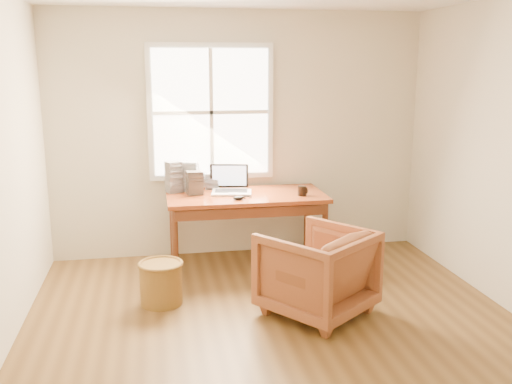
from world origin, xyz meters
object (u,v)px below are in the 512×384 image
(desk, at_px, (246,196))
(coffee_mug, at_px, (302,191))
(cd_stack_a, at_px, (191,176))
(armchair, at_px, (317,272))
(laptop, at_px, (231,178))
(wicker_stool, at_px, (161,284))

(desk, height_order, coffee_mug, coffee_mug)
(desk, distance_m, cd_stack_a, 0.62)
(coffee_mug, distance_m, cd_stack_a, 1.17)
(armchair, xyz_separation_m, cd_stack_a, (-0.92, 1.55, 0.54))
(coffee_mug, bearing_deg, desk, 179.70)
(laptop, bearing_deg, armchair, -58.73)
(desk, bearing_deg, wicker_stool, -135.96)
(wicker_stool, distance_m, laptop, 1.38)
(cd_stack_a, bearing_deg, wicker_stool, -107.37)
(laptop, xyz_separation_m, coffee_mug, (0.68, -0.21, -0.11))
(wicker_stool, bearing_deg, armchair, -18.80)
(armchair, bearing_deg, cd_stack_a, -96.60)
(wicker_stool, relative_size, cd_stack_a, 1.19)
(wicker_stool, height_order, laptop, laptop)
(armchair, distance_m, wicker_stool, 1.35)
(coffee_mug, bearing_deg, cd_stack_a, 175.18)
(cd_stack_a, bearing_deg, armchair, -59.26)
(desk, bearing_deg, laptop, 161.41)
(desk, distance_m, armchair, 1.40)
(desk, height_order, wicker_stool, desk)
(wicker_stool, bearing_deg, coffee_mug, 25.99)
(laptop, bearing_deg, desk, -8.54)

